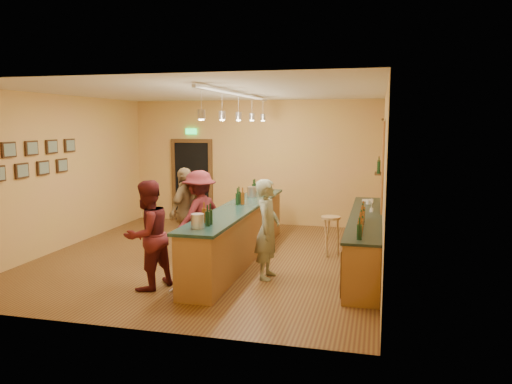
% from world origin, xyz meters
% --- Properties ---
extents(floor, '(7.00, 7.00, 0.00)m').
position_xyz_m(floor, '(0.00, 0.00, 0.00)').
color(floor, '#522A17').
rests_on(floor, ground).
extents(ceiling, '(6.50, 7.00, 0.02)m').
position_xyz_m(ceiling, '(0.00, 0.00, 3.20)').
color(ceiling, silver).
rests_on(ceiling, wall_back).
extents(wall_back, '(6.50, 0.02, 3.20)m').
position_xyz_m(wall_back, '(0.00, 3.50, 1.60)').
color(wall_back, gold).
rests_on(wall_back, floor).
extents(wall_front, '(6.50, 0.02, 3.20)m').
position_xyz_m(wall_front, '(0.00, -3.50, 1.60)').
color(wall_front, gold).
rests_on(wall_front, floor).
extents(wall_left, '(0.02, 7.00, 3.20)m').
position_xyz_m(wall_left, '(-3.25, 0.00, 1.60)').
color(wall_left, gold).
rests_on(wall_left, floor).
extents(wall_right, '(0.02, 7.00, 3.20)m').
position_xyz_m(wall_right, '(3.25, 0.00, 1.60)').
color(wall_right, gold).
rests_on(wall_right, floor).
extents(doorway, '(1.15, 0.09, 2.48)m').
position_xyz_m(doorway, '(-1.70, 3.47, 1.13)').
color(doorway, black).
rests_on(doorway, wall_back).
extents(tapestry, '(0.03, 1.40, 1.60)m').
position_xyz_m(tapestry, '(3.23, 0.40, 1.85)').
color(tapestry, maroon).
rests_on(tapestry, wall_right).
extents(bottle_shelf, '(0.17, 0.55, 0.54)m').
position_xyz_m(bottle_shelf, '(3.17, 1.90, 1.67)').
color(bottle_shelf, '#4B3116').
rests_on(bottle_shelf, wall_right).
extents(picture_grid, '(0.06, 2.20, 0.70)m').
position_xyz_m(picture_grid, '(-3.21, -0.75, 1.95)').
color(picture_grid, '#382111').
rests_on(picture_grid, wall_left).
extents(back_counter, '(0.60, 4.55, 1.27)m').
position_xyz_m(back_counter, '(2.97, 0.18, 0.49)').
color(back_counter, olive).
rests_on(back_counter, floor).
extents(tasting_bar, '(0.73, 5.10, 1.38)m').
position_xyz_m(tasting_bar, '(0.59, -0.00, 0.61)').
color(tasting_bar, olive).
rests_on(tasting_bar, floor).
extents(pendant_track, '(0.11, 4.60, 0.50)m').
position_xyz_m(pendant_track, '(0.59, -0.00, 2.98)').
color(pendant_track, silver).
rests_on(pendant_track, ceiling).
extents(bartender, '(0.43, 0.63, 1.69)m').
position_xyz_m(bartender, '(1.37, -0.99, 0.85)').
color(bartender, gray).
rests_on(bartender, floor).
extents(customer_a, '(0.94, 1.04, 1.74)m').
position_xyz_m(customer_a, '(-0.34, -1.98, 0.87)').
color(customer_a, '#59191E').
rests_on(customer_a, floor).
extents(customer_b, '(0.65, 1.10, 1.76)m').
position_xyz_m(customer_b, '(-0.49, 0.02, 0.88)').
color(customer_b, '#997A51').
rests_on(customer_b, floor).
extents(customer_c, '(1.02, 1.28, 1.73)m').
position_xyz_m(customer_c, '(-0.16, -0.13, 0.86)').
color(customer_c, '#59191E').
rests_on(customer_c, floor).
extents(bar_stool, '(0.38, 0.38, 0.79)m').
position_xyz_m(bar_stool, '(2.27, 0.73, 0.65)').
color(bar_stool, '#A6864B').
rests_on(bar_stool, floor).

